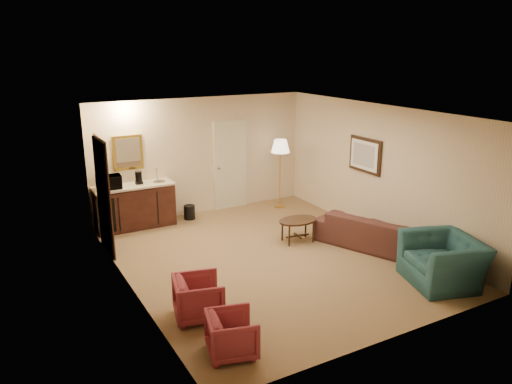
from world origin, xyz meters
TOP-DOWN VIEW (x-y plane):
  - ground at (0.00, 0.00)m, footprint 6.00×6.00m
  - room_walls at (-0.10, 0.77)m, footprint 5.02×6.01m
  - wetbar_cabinet at (-1.65, 2.72)m, footprint 1.64×0.58m
  - sofa at (1.95, -0.53)m, footprint 1.41×2.22m
  - teal_armchair at (1.90, -2.20)m, footprint 1.08×1.35m
  - rose_chair_near at (-1.92, -1.30)m, footprint 0.75×0.78m
  - rose_chair_far at (-1.90, -2.31)m, footprint 0.68×0.71m
  - coffee_table at (0.87, 0.39)m, footprint 0.85×0.63m
  - floor_lamp at (1.70, 2.40)m, footprint 0.46×0.46m
  - waste_bin at (-0.48, 2.65)m, footprint 0.27×0.27m
  - microwave at (-2.15, 2.68)m, footprint 0.50×0.30m
  - coffee_maker at (-1.52, 2.74)m, footprint 0.17×0.17m

SIDE VIEW (x-z plane):
  - ground at x=0.00m, z-range 0.00..0.00m
  - waste_bin at x=-0.48m, z-range 0.00..0.31m
  - coffee_table at x=0.87m, z-range 0.00..0.45m
  - rose_chair_far at x=-1.90m, z-range 0.00..0.60m
  - rose_chair_near at x=-1.92m, z-range 0.00..0.67m
  - sofa at x=1.95m, z-range 0.00..0.84m
  - wetbar_cabinet at x=-1.65m, z-range 0.00..0.92m
  - teal_armchair at x=1.90m, z-range 0.00..1.02m
  - floor_lamp at x=1.70m, z-range 0.00..1.62m
  - coffee_maker at x=-1.52m, z-range 0.92..1.19m
  - microwave at x=-2.15m, z-range 0.92..1.25m
  - room_walls at x=-0.10m, z-range 0.41..3.02m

